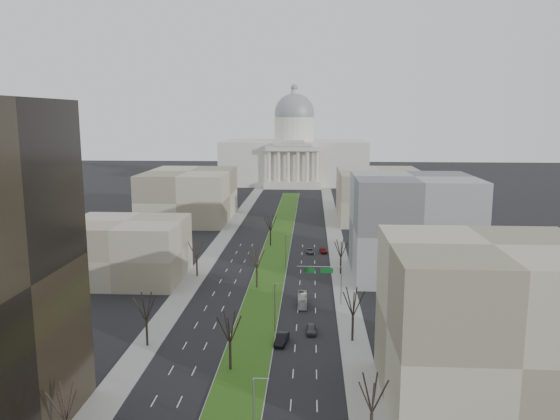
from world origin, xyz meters
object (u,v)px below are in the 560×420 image
at_px(car_grey_near, 311,329).
at_px(car_grey_far, 310,251).
at_px(car_red, 323,250).
at_px(box_van, 302,300).
at_px(car_black, 282,339).

bearing_deg(car_grey_near, car_grey_far, 90.51).
xyz_separation_m(car_red, box_van, (-5.07, -43.13, 0.44)).
relative_size(car_grey_near, box_van, 0.57).
bearing_deg(car_black, box_van, 89.15).
relative_size(car_red, car_grey_far, 0.95).
distance_m(car_grey_near, box_van, 14.54).
distance_m(car_black, car_red, 62.95).
bearing_deg(box_van, car_grey_far, 87.26).
bearing_deg(car_grey_far, car_grey_near, -96.50).
bearing_deg(car_red, car_grey_near, -98.22).
height_order(car_black, car_red, car_black).
bearing_deg(box_van, car_grey_near, -83.58).
distance_m(car_black, car_grey_far, 61.96).
xyz_separation_m(car_grey_near, car_black, (-5.00, -4.86, 0.09)).
bearing_deg(car_black, car_grey_near, 52.61).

